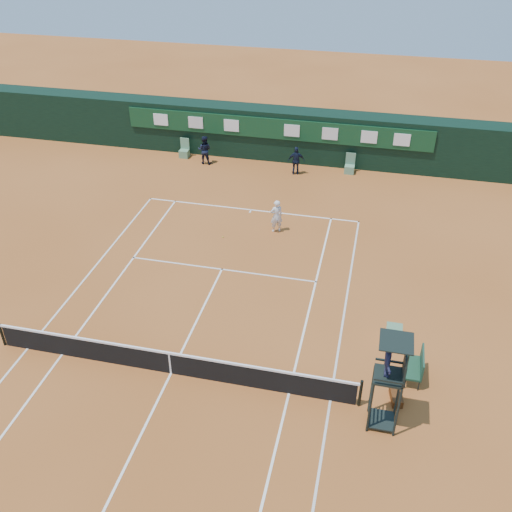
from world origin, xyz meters
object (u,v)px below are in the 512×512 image
at_px(tennis_net, 170,362).
at_px(player, 276,216).
at_px(umpire_chair, 390,366).
at_px(cooler, 394,334).
at_px(player_bench, 417,365).

bearing_deg(tennis_net, player, 80.64).
bearing_deg(player, umpire_chair, 86.94).
height_order(umpire_chair, player, umpire_chair).
bearing_deg(cooler, player, 130.34).
distance_m(player_bench, player, 10.66).
xyz_separation_m(tennis_net, umpire_chair, (7.10, -0.57, 1.95)).
bearing_deg(player_bench, umpire_chair, -115.36).
height_order(umpire_chair, cooler, umpire_chair).
bearing_deg(tennis_net, cooler, 24.65).
xyz_separation_m(player_bench, player, (-6.49, 8.46, 0.23)).
xyz_separation_m(tennis_net, cooler, (7.37, 3.38, -0.18)).
height_order(tennis_net, cooler, tennis_net).
relative_size(umpire_chair, player_bench, 2.85).
height_order(tennis_net, umpire_chair, umpire_chair).
distance_m(tennis_net, player_bench, 8.32).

